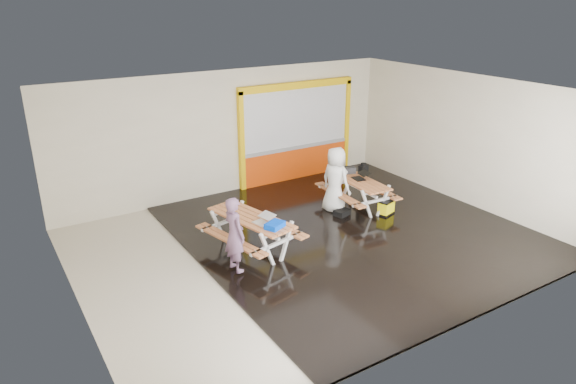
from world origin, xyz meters
TOP-DOWN VIEW (x-y plane):
  - room at (0.00, 0.00)m, footprint 10.02×8.02m
  - deck at (1.25, 0.00)m, footprint 7.50×7.98m
  - kiosk at (2.20, 3.93)m, footprint 3.88×0.16m
  - picnic_table_left at (-1.29, 0.37)m, footprint 1.90×2.42m
  - picnic_table_right at (2.30, 1.12)m, footprint 1.50×2.13m
  - person_left at (-2.02, -0.31)m, footprint 0.43×0.61m
  - person_right at (1.69, 1.27)m, footprint 0.74×0.97m
  - laptop_left at (-1.20, -0.05)m, footprint 0.47×0.44m
  - laptop_right at (2.40, 1.12)m, footprint 0.47×0.43m
  - blue_pouch at (-1.13, -0.40)m, footprint 0.48×0.42m
  - toolbox at (2.40, 1.64)m, footprint 0.41×0.29m
  - backpack at (3.01, 1.74)m, footprint 0.28×0.20m
  - dark_case at (1.61, 0.85)m, footprint 0.46×0.39m
  - fluke_bag at (2.62, 0.31)m, footprint 0.51×0.41m

SIDE VIEW (x-z plane):
  - deck at x=1.25m, z-range 0.00..0.05m
  - dark_case at x=1.61m, z-range 0.05..0.20m
  - fluke_bag at x=2.62m, z-range 0.04..0.43m
  - picnic_table_right at x=2.30m, z-range 0.22..1.04m
  - picnic_table_left at x=-1.29m, z-range 0.22..1.09m
  - backpack at x=3.01m, z-range 0.54..0.97m
  - person_right at x=1.69m, z-range -0.03..1.75m
  - laptop_right at x=2.40m, z-range 0.79..0.96m
  - person_left at x=-2.02m, z-range 0.10..1.68m
  - toolbox at x=2.40m, z-range 0.80..1.01m
  - laptop_left at x=-1.20m, z-range 0.83..1.00m
  - blue_pouch at x=-1.13m, z-range 0.86..0.97m
  - kiosk at x=2.20m, z-range -0.06..2.94m
  - room at x=0.00m, z-range -0.01..3.51m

